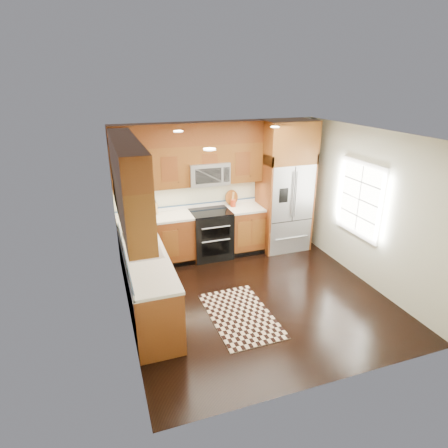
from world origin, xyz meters
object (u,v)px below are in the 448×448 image
object	(u,v)px
range	(211,234)
utensil_crock	(233,202)
knife_block	(155,208)
refrigerator	(285,187)
rug	(240,315)

from	to	relation	value
range	utensil_crock	bearing A→B (deg)	15.62
range	knife_block	xyz separation A→B (m)	(-1.03, 0.21, 0.58)
refrigerator	knife_block	world-z (taller)	refrigerator
refrigerator	rug	xyz separation A→B (m)	(-1.73, -2.04, -1.30)
range	refrigerator	distance (m)	1.76
range	knife_block	bearing A→B (deg)	168.30
range	refrigerator	xyz separation A→B (m)	(1.55, -0.04, 0.83)
knife_block	rug	bearing A→B (deg)	-69.70
rug	utensil_crock	distance (m)	2.55
refrigerator	utensil_crock	distance (m)	1.08
refrigerator	knife_block	xyz separation A→B (m)	(-2.58, 0.25, -0.25)
range	utensil_crock	xyz separation A→B (m)	(0.51, 0.14, 0.57)
range	rug	world-z (taller)	range
rug	utensil_crock	bearing A→B (deg)	71.42
range	knife_block	size ratio (longest dim) A/B	3.48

